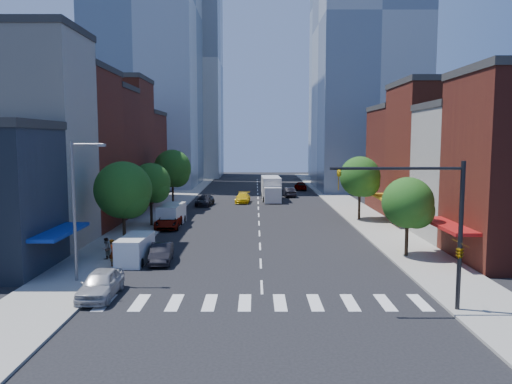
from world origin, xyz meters
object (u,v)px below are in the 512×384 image
cargo_van_near (135,249)px  traffic_car_far (300,186)px  box_truck (271,189)px  pedestrian_far (106,248)px  parked_car_third (168,221)px  parked_car_rear (205,200)px  cargo_van_far (171,215)px  pedestrian_near (113,252)px  parked_car_front (101,284)px  taxi (243,198)px  parked_car_second (161,253)px  traffic_car_oncoming (289,192)px

cargo_van_near → traffic_car_far: cargo_van_near is taller
box_truck → pedestrian_far: bearing=-111.9°
cargo_van_near → traffic_car_far: bearing=74.3°
parked_car_third → parked_car_rear: (2.00, 18.03, -0.02)m
parked_car_third → cargo_van_near: bearing=-92.2°
cargo_van_near → cargo_van_far: bearing=92.2°
parked_car_third → parked_car_rear: parked_car_third is taller
parked_car_third → pedestrian_near: pedestrian_near is taller
parked_car_front → parked_car_third: size_ratio=0.90×
taxi → traffic_car_far: bearing=64.4°
parked_car_front → parked_car_second: (2.00, 8.29, -0.10)m
taxi → pedestrian_far: pedestrian_far is taller
parked_car_front → parked_car_rear: parked_car_front is taller
pedestrian_near → cargo_van_far: bearing=-5.4°
taxi → pedestrian_far: size_ratio=3.05×
parked_car_rear → traffic_car_oncoming: size_ratio=1.08×
parked_car_front → parked_car_third: (0.00, 22.92, -0.08)m
parked_car_front → cargo_van_far: bearing=89.8°
parked_car_rear → taxi: size_ratio=1.00×
parked_car_rear → taxi: taxi is taller
parked_car_rear → cargo_van_far: 16.17m
parked_car_rear → pedestrian_far: 32.35m
parked_car_front → pedestrian_far: pedestrian_far is taller
parked_car_rear → pedestrian_near: bearing=-88.0°
pedestrian_near → parked_car_rear: bearing=-7.0°
cargo_van_near → pedestrian_near: (-1.21, -1.51, 0.12)m
traffic_car_oncoming → parked_car_third: bearing=56.6°
box_truck → pedestrian_near: 41.86m
parked_car_front → parked_car_third: bearing=89.8°
cargo_van_near → cargo_van_far: 16.54m
pedestrian_far → parked_car_third: bearing=-168.3°
taxi → pedestrian_near: 38.04m
parked_car_third → pedestrian_near: bearing=-96.5°
parked_car_third → cargo_van_near: cargo_van_near is taller
taxi → pedestrian_far: bearing=-101.9°
parked_car_third → cargo_van_far: cargo_van_far is taller
parked_car_rear → cargo_van_far: (-2.01, -16.04, 0.40)m
cargo_van_far → pedestrian_far: bearing=-94.9°
parked_car_rear → traffic_car_far: (15.34, 21.23, 0.08)m
pedestrian_near → parked_car_third: bearing=-5.9°
traffic_car_far → pedestrian_far: size_ratio=2.86×
taxi → traffic_car_far: traffic_car_far is taller
parked_car_second → traffic_car_oncoming: bearing=69.3°
cargo_van_far → traffic_car_far: size_ratio=1.16×
taxi → traffic_car_oncoming: size_ratio=1.08×
taxi → box_truck: (4.24, 2.80, 0.97)m
traffic_car_oncoming → box_truck: 5.97m
traffic_car_far → cargo_van_near: bearing=69.7°
traffic_car_far → pedestrian_near: 58.36m
cargo_van_near → pedestrian_near: 1.94m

